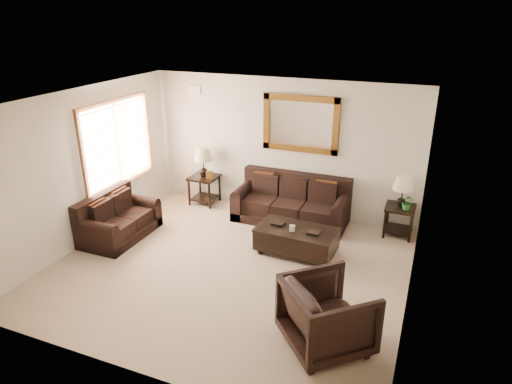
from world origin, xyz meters
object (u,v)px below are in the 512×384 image
at_px(sofa, 292,205).
at_px(loveseat, 117,221).
at_px(end_table_left, 204,168).
at_px(coffee_table, 296,238).
at_px(end_table_right, 402,197).
at_px(armchair, 328,312).

xyz_separation_m(sofa, loveseat, (-2.73, -1.86, -0.02)).
distance_m(sofa, loveseat, 3.30).
bearing_deg(loveseat, end_table_left, -20.66).
bearing_deg(end_table_left, coffee_table, -28.37).
bearing_deg(loveseat, sofa, -55.74).
relative_size(end_table_right, armchair, 1.17).
bearing_deg(loveseat, coffee_table, -78.81).
bearing_deg(end_table_right, coffee_table, -138.67).
relative_size(sofa, end_table_left, 1.78).
xyz_separation_m(end_table_right, coffee_table, (-1.54, -1.35, -0.47)).
distance_m(loveseat, armchair, 4.49).
bearing_deg(armchair, coffee_table, -15.79).
bearing_deg(armchair, sofa, -17.59).
distance_m(coffee_table, armchair, 2.32).
bearing_deg(armchair, end_table_right, -50.73).
distance_m(end_table_left, coffee_table, 2.86).
bearing_deg(end_table_left, end_table_right, 0.27).
bearing_deg(end_table_left, sofa, -3.20).
relative_size(end_table_left, armchair, 1.25).
bearing_deg(armchair, end_table_left, 3.49).
height_order(sofa, armchair, armchair).
distance_m(end_table_right, coffee_table, 2.10).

